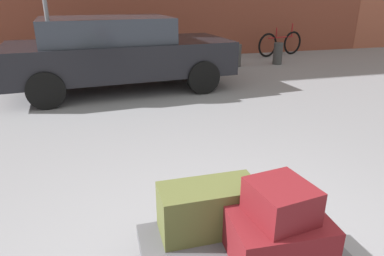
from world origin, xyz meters
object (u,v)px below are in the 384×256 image
bicycle_leaning (280,44)px  suitcase_maroon_rear_left (277,236)px  bollard_kerb_near (236,55)px  no_parking_sign (47,18)px  duffel_bag_olive_center (209,208)px  duffel_bag_maroon_topmost_pile (281,201)px  parked_car (118,52)px  bollard_kerb_mid (278,54)px  luggage_cart (240,254)px

bicycle_leaning → suitcase_maroon_rear_left: bearing=-118.7°
bollard_kerb_near → no_parking_sign: 4.96m
duffel_bag_olive_center → bollard_kerb_near: size_ratio=1.12×
duffel_bag_maroon_topmost_pile → bicycle_leaning: (4.59, 8.37, -0.35)m
bollard_kerb_near → suitcase_maroon_rear_left: bearing=-110.2°
parked_car → bollard_kerb_mid: (4.40, 1.58, -0.47)m
bollard_kerb_near → no_parking_sign: bearing=-153.7°
no_parking_sign → parked_car: bearing=26.1°
luggage_cart → no_parking_sign: bearing=107.6°
bicycle_leaning → parked_car: bearing=-151.1°
suitcase_maroon_rear_left → bicycle_leaning: bicycle_leaning is taller
suitcase_maroon_rear_left → parked_car: 5.57m
bicycle_leaning → duffel_bag_olive_center: bearing=-121.5°
duffel_bag_olive_center → parked_car: 5.21m
luggage_cart → parked_car: bearing=94.1°
parked_car → luggage_cart: bearing=-85.9°
parked_car → bollard_kerb_near: (3.18, 1.58, -0.47)m
luggage_cart → bollard_kerb_near: size_ratio=2.14×
parked_car → bollard_kerb_near: size_ratio=7.59×
suitcase_maroon_rear_left → duffel_bag_maroon_topmost_pile: size_ratio=1.64×
bicycle_leaning → bollard_kerb_mid: size_ratio=2.94×
duffel_bag_olive_center → no_parking_sign: (-1.38, 4.63, 0.94)m
suitcase_maroon_rear_left → no_parking_sign: 5.35m
bollard_kerb_mid → no_parking_sign: size_ratio=0.25×
bollard_kerb_mid → no_parking_sign: (-5.54, -2.14, 1.16)m
suitcase_maroon_rear_left → luggage_cart: bearing=145.1°
bollard_kerb_mid → no_parking_sign: bearing=-158.9°
parked_car → bollard_kerb_near: 3.58m
duffel_bag_maroon_topmost_pile → bicycle_leaning: bicycle_leaning is taller
duffel_bag_olive_center → bollard_kerb_near: (2.94, 6.77, -0.22)m
suitcase_maroon_rear_left → bollard_kerb_near: size_ratio=0.99×
luggage_cart → bollard_kerb_near: (2.79, 6.98, 0.02)m
duffel_bag_olive_center → suitcase_maroon_rear_left: bearing=-46.0°
duffel_bag_maroon_topmost_pile → bollard_kerb_near: (2.62, 7.11, -0.43)m
parked_car → bicycle_leaning: bearing=28.9°
bicycle_leaning → no_parking_sign: (-6.30, -3.40, 1.08)m
luggage_cart → no_parking_sign: no_parking_sign is taller
duffel_bag_olive_center → no_parking_sign: 4.93m
bicycle_leaning → duffel_bag_maroon_topmost_pile: bearing=-118.7°
suitcase_maroon_rear_left → bollard_kerb_mid: bearing=64.7°
suitcase_maroon_rear_left → bollard_kerb_mid: 8.08m
bollard_kerb_mid → suitcase_maroon_rear_left: bearing=-118.3°
parked_car → no_parking_sign: size_ratio=1.89×
duffel_bag_olive_center → duffel_bag_maroon_topmost_pile: size_ratio=1.86×
luggage_cart → suitcase_maroon_rear_left: suitcase_maroon_rear_left is taller
bollard_kerb_near → bollard_kerb_mid: (1.22, 0.00, 0.00)m
suitcase_maroon_rear_left → duffel_bag_olive_center: duffel_bag_olive_center is taller
duffel_bag_olive_center → no_parking_sign: no_parking_sign is taller
parked_car → bicycle_leaning: parked_car is taller
luggage_cart → suitcase_maroon_rear_left: bearing=-37.9°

